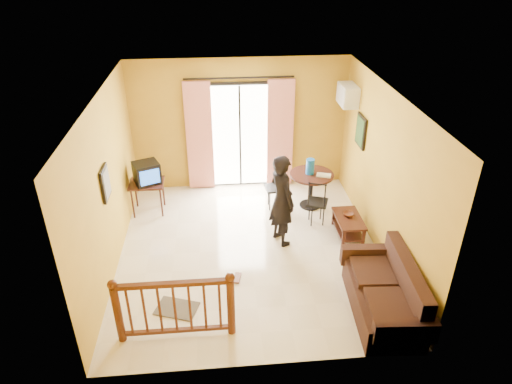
{
  "coord_description": "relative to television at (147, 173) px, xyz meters",
  "views": [
    {
      "loc": [
        -0.49,
        -6.54,
        4.82
      ],
      "look_at": [
        0.13,
        0.2,
        1.05
      ],
      "focal_mm": 32.0,
      "sensor_mm": 36.0,
      "label": 1
    }
  ],
  "objects": [
    {
      "name": "television",
      "position": [
        0.0,
        0.0,
        0.0
      ],
      "size": [
        0.59,
        0.57,
        0.42
      ],
      "rotation": [
        0.0,
        0.0,
        0.4
      ],
      "color": "black",
      "rests_on": "tv_table"
    },
    {
      "name": "dining_table",
      "position": [
        3.23,
        -0.08,
        -0.29
      ],
      "size": [
        0.88,
        0.88,
        0.73
      ],
      "color": "black",
      "rests_on": "ground"
    },
    {
      "name": "water_jug",
      "position": [
        3.19,
        -0.06,
        0.02
      ],
      "size": [
        0.17,
        0.17,
        0.31
      ],
      "primitive_type": "cylinder",
      "color": "#1258B1",
      "rests_on": "dining_table"
    },
    {
      "name": "stair_balustrade",
      "position": [
        0.72,
        -3.39,
        -0.3
      ],
      "size": [
        1.63,
        0.13,
        1.04
      ],
      "color": "#471E0F",
      "rests_on": "ground"
    },
    {
      "name": "bowl",
      "position": [
        3.72,
        -1.11,
        -0.47
      ],
      "size": [
        0.24,
        0.24,
        0.06
      ],
      "primitive_type": "imported",
      "rotation": [
        0.0,
        0.0,
        0.28
      ],
      "color": "#552B1D",
      "rests_on": "coffee_table"
    },
    {
      "name": "ground",
      "position": [
        1.87,
        -1.49,
        -0.87
      ],
      "size": [
        5.0,
        5.0,
        0.0
      ],
      "primitive_type": "plane",
      "color": "beige",
      "rests_on": "ground"
    },
    {
      "name": "balcony_door",
      "position": [
        1.87,
        0.95,
        0.32
      ],
      "size": [
        2.25,
        0.14,
        2.46
      ],
      "color": "black",
      "rests_on": "ground"
    },
    {
      "name": "doormat",
      "position": [
        0.67,
        -2.86,
        -0.86
      ],
      "size": [
        0.7,
        0.57,
        0.02
      ],
      "primitive_type": "cube",
      "rotation": [
        0.0,
        0.0,
        -0.33
      ],
      "color": "#504940",
      "rests_on": "ground"
    },
    {
      "name": "dining_chairs",
      "position": [
        2.86,
        -0.39,
        -0.87
      ],
      "size": [
        1.2,
        1.12,
        0.95
      ],
      "color": "black",
      "rests_on": "ground"
    },
    {
      "name": "standing_person",
      "position": [
        2.45,
        -1.25,
        -0.02
      ],
      "size": [
        0.63,
        0.73,
        1.69
      ],
      "primitive_type": "imported",
      "rotation": [
        0.0,
        0.0,
        2.0
      ],
      "color": "black",
      "rests_on": "ground"
    },
    {
      "name": "sofa",
      "position": [
        3.72,
        -3.19,
        -0.55
      ],
      "size": [
        0.94,
        1.84,
        0.85
      ],
      "rotation": [
        0.0,
        0.0,
        -0.07
      ],
      "color": "#321913",
      "rests_on": "ground"
    },
    {
      "name": "air_conditioner",
      "position": [
        3.96,
        0.46,
        1.28
      ],
      "size": [
        0.31,
        0.6,
        0.4
      ],
      "color": "white",
      "rests_on": "room_shell"
    },
    {
      "name": "serving_tray",
      "position": [
        3.44,
        -0.18,
        -0.12
      ],
      "size": [
        0.32,
        0.26,
        0.02
      ],
      "primitive_type": "cube",
      "rotation": [
        0.0,
        0.0,
        -0.32
      ],
      "color": "beige",
      "rests_on": "dining_table"
    },
    {
      "name": "room_shell",
      "position": [
        1.87,
        -1.49,
        0.84
      ],
      "size": [
        5.0,
        5.0,
        5.0
      ],
      "color": "white",
      "rests_on": "ground"
    },
    {
      "name": "coffee_table",
      "position": [
        3.72,
        -1.17,
        -0.62
      ],
      "size": [
        0.46,
        0.82,
        0.37
      ],
      "color": "black",
      "rests_on": "ground"
    },
    {
      "name": "botanical_print",
      "position": [
        4.08,
        -0.19,
        0.78
      ],
      "size": [
        0.05,
        0.5,
        0.6
      ],
      "color": "black",
      "rests_on": "room_shell"
    },
    {
      "name": "picture_left",
      "position": [
        -0.35,
        -1.69,
        0.68
      ],
      "size": [
        0.05,
        0.42,
        0.52
      ],
      "color": "black",
      "rests_on": "room_shell"
    },
    {
      "name": "tv_table",
      "position": [
        -0.03,
        0.0,
        -0.29
      ],
      "size": [
        0.66,
        0.55,
        0.66
      ],
      "color": "black",
      "rests_on": "ground"
    },
    {
      "name": "sandals",
      "position": [
        1.54,
        -2.25,
        -0.85
      ],
      "size": [
        0.29,
        0.27,
        0.03
      ],
      "color": "#552B1D",
      "rests_on": "ground"
    }
  ]
}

